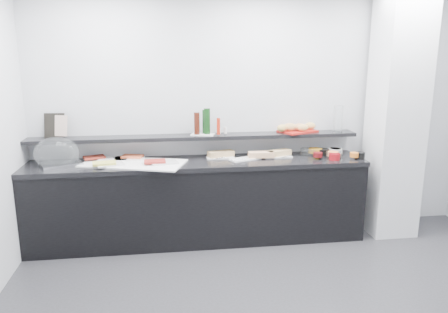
{
  "coord_description": "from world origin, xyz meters",
  "views": [
    {
      "loc": [
        -1.05,
        -2.83,
        2.02
      ],
      "look_at": [
        -0.45,
        1.45,
        1.0
      ],
      "focal_mm": 35.0,
      "sensor_mm": 36.0,
      "label": 1
    }
  ],
  "objects": [
    {
      "name": "shaker_salt",
      "position": [
        -0.44,
        1.86,
        1.2
      ],
      "size": [
        0.04,
        0.04,
        0.07
      ],
      "primitive_type": "cylinder",
      "rotation": [
        0.0,
        0.0,
        0.42
      ],
      "color": "white",
      "rests_on": "condiment_tray"
    },
    {
      "name": "bowl_black_jam",
      "position": [
        0.73,
        1.79,
        0.94
      ],
      "size": [
        0.15,
        0.15,
        0.07
      ],
      "primitive_type": "cylinder",
      "rotation": [
        0.0,
        0.0,
        -0.06
      ],
      "color": "black",
      "rests_on": "counter_top"
    },
    {
      "name": "tongs_left",
      "position": [
        -0.47,
        1.72,
        0.92
      ],
      "size": [
        0.15,
        0.08,
        0.01
      ],
      "primitive_type": "cylinder",
      "rotation": [
        0.0,
        1.57,
        0.48
      ],
      "color": "#A9AAB0",
      "rests_on": "sandwich_plate_left"
    },
    {
      "name": "food_meat_a",
      "position": [
        -1.8,
        1.86,
        0.94
      ],
      "size": [
        0.25,
        0.2,
        0.02
      ],
      "primitive_type": "cube",
      "rotation": [
        0.0,
        0.0,
        0.33
      ],
      "color": "maroon",
      "rests_on": "platter_meat_a"
    },
    {
      "name": "platter_meat_a",
      "position": [
        -1.59,
        1.83,
        0.92
      ],
      "size": [
        0.32,
        0.24,
        0.01
      ],
      "primitive_type": "cube",
      "rotation": [
        0.0,
        0.0,
        -0.13
      ],
      "color": "white",
      "rests_on": "linen_runner"
    },
    {
      "name": "carafe",
      "position": [
        0.91,
        1.85,
        1.3
      ],
      "size": [
        0.12,
        0.12,
        0.3
      ],
      "primitive_type": "cylinder",
      "rotation": [
        0.0,
        0.0,
        -0.07
      ],
      "color": "silver",
      "rests_on": "wall_shelf"
    },
    {
      "name": "sandwich_plate_left",
      "position": [
        -0.44,
        1.79,
        0.91
      ],
      "size": [
        0.31,
        0.13,
        0.01
      ],
      "primitive_type": "cube",
      "rotation": [
        0.0,
        0.0,
        0.01
      ],
      "color": "white",
      "rests_on": "counter_top"
    },
    {
      "name": "bread_roll_ne",
      "position": [
        0.62,
        1.95,
        1.21
      ],
      "size": [
        0.13,
        0.09,
        0.08
      ],
      "primitive_type": "ellipsoid",
      "rotation": [
        0.0,
        0.0,
        -0.14
      ],
      "color": "tan",
      "rests_on": "bread_tray"
    },
    {
      "name": "bread_tray",
      "position": [
        0.46,
        1.91,
        1.16
      ],
      "size": [
        0.48,
        0.42,
        0.02
      ],
      "primitive_type": "cube",
      "rotation": [
        0.0,
        0.0,
        0.42
      ],
      "color": "#A91812",
      "rests_on": "wall_shelf"
    },
    {
      "name": "bowl_glass_cream",
      "position": [
        0.87,
        1.78,
        0.94
      ],
      "size": [
        0.22,
        0.22,
        0.07
      ],
      "primitive_type": "cylinder",
      "rotation": [
        0.0,
        0.0,
        -0.37
      ],
      "color": "silver",
      "rests_on": "counter_top"
    },
    {
      "name": "fill_glass_salmon",
      "position": [
        0.79,
        1.64,
        0.95
      ],
      "size": [
        0.15,
        0.15,
        0.05
      ],
      "primitive_type": "cylinder",
      "rotation": [
        0.0,
        0.0,
        0.34
      ],
      "color": "#FD833D",
      "rests_on": "bowl_glass_salmon"
    },
    {
      "name": "bottle_green_b",
      "position": [
        -0.58,
        1.87,
        1.3
      ],
      "size": [
        0.07,
        0.07,
        0.28
      ],
      "primitive_type": "cylinder",
      "rotation": [
        0.0,
        0.0,
        0.04
      ],
      "color": "#0E3410",
      "rests_on": "condiment_tray"
    },
    {
      "name": "platter_meat_b",
      "position": [
        -1.05,
        1.59,
        0.92
      ],
      "size": [
        0.31,
        0.24,
        0.01
      ],
      "primitive_type": "cube",
      "rotation": [
        0.0,
        0.0,
        0.24
      ],
      "color": "silver",
      "rests_on": "linen_runner"
    },
    {
      "name": "framed_print",
      "position": [
        -2.2,
        1.94,
        1.28
      ],
      "size": [
        0.22,
        0.09,
        0.26
      ],
      "primitive_type": "cube",
      "rotation": [
        -0.21,
        0.0,
        -0.09
      ],
      "color": "black",
      "rests_on": "wall_shelf"
    },
    {
      "name": "fill_glass_fruit",
      "position": [
        0.65,
        1.82,
        0.95
      ],
      "size": [
        0.19,
        0.19,
        0.05
      ],
      "primitive_type": "cylinder",
      "rotation": [
        0.0,
        0.0,
        -0.26
      ],
      "color": "orange",
      "rests_on": "bowl_glass_fruit"
    },
    {
      "name": "platter_cheese",
      "position": [
        -1.61,
        1.59,
        0.92
      ],
      "size": [
        0.32,
        0.26,
        0.01
      ],
      "primitive_type": "cube",
      "rotation": [
        0.0,
        0.0,
        0.34
      ],
      "color": "silver",
      "rests_on": "linen_runner"
    },
    {
      "name": "cloche_dome",
      "position": [
        -2.15,
        1.73,
        1.03
      ],
      "size": [
        0.49,
        0.35,
        0.34
      ],
      "primitive_type": "ellipsoid",
      "rotation": [
        0.0,
        0.0,
        0.13
      ],
      "color": "silver",
      "rests_on": "cloche_base"
    },
    {
      "name": "bottle_hot",
      "position": [
        -0.46,
        1.82,
        1.25
      ],
      "size": [
        0.04,
        0.04,
        0.18
      ],
      "primitive_type": "cylinder",
      "rotation": [
        0.0,
        0.0,
        0.0
      ],
      "color": "red",
      "rests_on": "condiment_tray"
    },
    {
      "name": "tongs_mid",
      "position": [
        -0.27,
        1.62,
        0.92
      ],
      "size": [
        0.16,
        0.02,
        0.01
      ],
      "primitive_type": "cylinder",
      "rotation": [
        0.0,
        1.57,
        0.09
      ],
      "color": "#B6B7BD",
      "rests_on": "sandwich_plate_mid"
    },
    {
      "name": "bottle_green_a",
      "position": [
        -0.6,
        1.92,
        1.29
      ],
      "size": [
        0.05,
        0.05,
        0.26
      ],
      "primitive_type": "cylinder",
      "rotation": [
        0.0,
        0.0,
        0.1
      ],
      "color": "#103C14",
      "rests_on": "condiment_tray"
    },
    {
      "name": "bread_roll_midw",
      "position": [
        0.37,
        1.87,
        1.21
      ],
      "size": [
        0.14,
        0.11,
        0.08
      ],
      "primitive_type": "ellipsoid",
      "rotation": [
        0.0,
        0.0,
        0.22
      ],
      "color": "#B17F43",
      "rests_on": "bread_tray"
    },
    {
      "name": "sandwich_food_right",
      "position": [
        0.21,
        1.77,
        0.94
      ],
      "size": [
        0.31,
        0.21,
        0.06
      ],
      "primitive_type": "cube",
      "rotation": [
        0.0,
        0.0,
        0.38
      ],
      "color": "tan",
      "rests_on": "sandwich_plate_right"
    },
    {
      "name": "bread_roll_mide",
      "position": [
        0.47,
        1.9,
        1.21
      ],
      "size": [
        0.18,
        0.15,
        0.08
      ],
      "primitive_type": "ellipsoid",
      "rotation": [
        0.0,
        0.0,
        0.39
      ],
      "color": "#B47845",
      "rests_on": "bread_tray"
    },
    {
      "name": "bottle_brown",
      "position": [
        -0.69,
        1.86,
        1.28
      ],
      "size": [
        0.08,
        0.08,
        0.24
      ],
      "primitive_type": "cylinder",
      "rotation": [
        0.0,
        0.0,
        -0.29
      ],
      "color": "#3D140B",
      "rests_on": "condiment_tray"
    },
    {
      "name": "sandwich_plate_right",
      "position": [
        0.2,
        1.75,
        0.91
      ],
      "size": [
        0.31,
        0.14,
        0.01
      ],
      "primitive_type": "cube",
      "rotation": [
        0.0,
        0.0,
        0.02
      ],
      "color": "silver",
      "rests_on": "counter_top"
    },
    {
      "name": "tongs_right",
      "position": [
        0.29,
        1.7,
        0.92
      ],
      "size": [
        0.14,
        0.09,
        0.01
      ],
      "primitive_type": "cylinder",
      "rotation": [
        0.0,
        1.57,
        0.56
      ],
      "color": "silver",
      "rests_on": "sandwich_plate_right"
    },
    {
      "name": "bread_roll_se",
      "position": [
        0.5,
        1.83,
        1.21
      ],
      "size": [
        0.13,
        0.08,
        0.08
      ],
      "primitive_type": "ellipsoid",
      "rotation": [
        0.0,
        0.0,
        -0.02
      ],
      "color": "tan",
      "rests_on": "bread_tray"
    },
    {
      "name": "sandwich_plate_mid",
      "position": [
        -0.19,
        1.69,
        0.91
      ],
      "size": [
        0.37,
        0.26,
        0.01
      ],
      "primitive_type": "cube",
      "rotation": [
        0.0,
        0.0,
        0.38
      ],
      "color": "white",
      "rests_on": "counter_top"
    },
    {
      "name": "cloche_base",
      "position": [
        -2.1,
        1.67,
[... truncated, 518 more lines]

